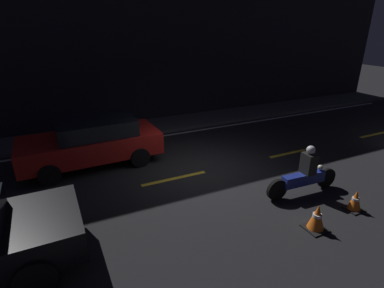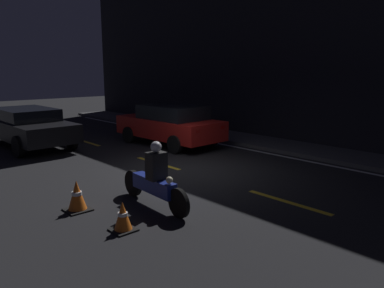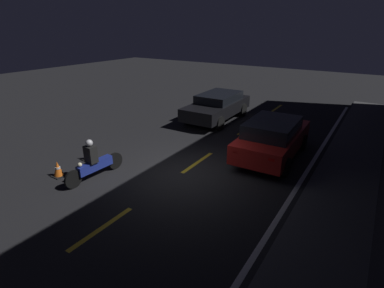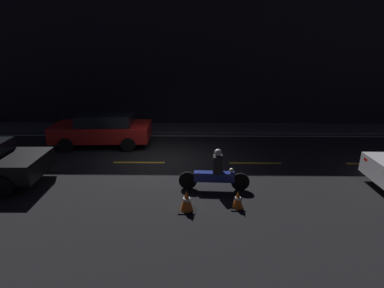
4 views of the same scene
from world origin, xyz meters
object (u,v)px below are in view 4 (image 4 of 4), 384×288
object	(u,v)px
taxi_red	(103,128)
motorcycle	(215,173)
traffic_cone_near	(187,201)
traffic_cone_mid	(238,200)

from	to	relation	value
taxi_red	motorcycle	distance (m)	6.37
traffic_cone_near	traffic_cone_mid	world-z (taller)	traffic_cone_near
taxi_red	traffic_cone_mid	xyz separation A→B (m)	(5.32, -5.38, -0.53)
motorcycle	traffic_cone_mid	xyz separation A→B (m)	(0.59, -1.12, -0.29)
motorcycle	traffic_cone_near	bearing A→B (deg)	-120.37
traffic_cone_near	traffic_cone_mid	distance (m)	1.43
motorcycle	traffic_cone_near	size ratio (longest dim) A/B	3.62
taxi_red	motorcycle	xyz separation A→B (m)	(4.73, -4.26, -0.24)
motorcycle	traffic_cone_mid	bearing A→B (deg)	-59.35
traffic_cone_near	traffic_cone_mid	xyz separation A→B (m)	(1.42, 0.15, -0.05)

